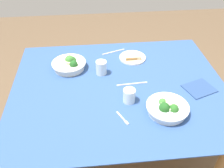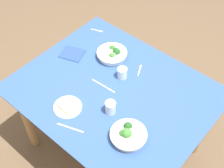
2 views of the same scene
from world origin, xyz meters
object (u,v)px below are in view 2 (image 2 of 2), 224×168
table_knife_right (103,86)px  bread_side_plate (68,107)px  fork_by_near_bowl (140,70)px  napkin_folded_upper (72,54)px  fork_by_far_bowl (98,31)px  table_knife_left (70,128)px  water_glass_center (111,107)px  broccoli_bowl_near (112,54)px  water_glass_side (122,73)px  broccoli_bowl_far (128,135)px

table_knife_right → bread_side_plate: bearing=-103.8°
fork_by_near_bowl → napkin_folded_upper: (0.50, 0.20, 0.00)m
bread_side_plate → napkin_folded_upper: 0.52m
fork_by_far_bowl → table_knife_left: 0.97m
water_glass_center → fork_by_far_bowl: 0.84m
napkin_folded_upper → table_knife_left: bearing=134.6°
bread_side_plate → table_knife_right: size_ratio=0.96×
broccoli_bowl_near → fork_by_far_bowl: broccoli_bowl_near is taller
table_knife_right → napkin_folded_upper: (0.40, -0.09, 0.00)m
broccoli_bowl_near → table_knife_right: size_ratio=1.17×
water_glass_side → fork_by_far_bowl: bearing=-28.8°
fork_by_near_bowl → napkin_folded_upper: napkin_folded_upper is taller
broccoli_bowl_far → table_knife_right: broccoli_bowl_far is taller
broccoli_bowl_near → napkin_folded_upper: size_ratio=1.34×
fork_by_near_bowl → water_glass_center: bearing=165.4°
bread_side_plate → water_glass_center: size_ratio=2.06×
fork_by_near_bowl → table_knife_left: (0.02, 0.69, -0.00)m
water_glass_side → fork_by_far_bowl: (0.49, -0.27, -0.04)m
water_glass_center → table_knife_left: (0.11, 0.26, -0.04)m
broccoli_bowl_near → fork_by_far_bowl: 0.33m
broccoli_bowl_near → water_glass_side: size_ratio=2.80×
broccoli_bowl_far → bread_side_plate: bearing=10.3°
broccoli_bowl_near → bread_side_plate: size_ratio=1.22×
water_glass_center → fork_by_near_bowl: bearing=-78.6°
broccoli_bowl_near → water_glass_side: (-0.19, 0.11, 0.01)m
broccoli_bowl_far → table_knife_left: bearing=30.0°
water_glass_center → fork_by_near_bowl: 0.44m
fork_by_far_bowl → broccoli_bowl_far: bearing=-58.8°
bread_side_plate → table_knife_right: 0.30m
bread_side_plate → fork_by_far_bowl: bearing=-61.4°
bread_side_plate → water_glass_center: 0.29m
table_knife_left → fork_by_far_bowl: bearing=-77.4°
bread_side_plate → fork_by_near_bowl: bearing=-104.4°
water_glass_side → fork_by_far_bowl: water_glass_side is taller
broccoli_bowl_far → fork_by_near_bowl: (0.30, -0.51, -0.03)m
bread_side_plate → fork_by_near_bowl: bread_side_plate is taller
broccoli_bowl_far → table_knife_right: size_ratio=1.16×
broccoli_bowl_near → water_glass_side: broccoli_bowl_near is taller
broccoli_bowl_far → broccoli_bowl_near: broccoli_bowl_far is taller
water_glass_center → broccoli_bowl_far: bearing=159.3°
bread_side_plate → broccoli_bowl_far: bearing=-169.7°
broccoli_bowl_far → table_knife_left: size_ratio=1.26×
water_glass_center → fork_by_near_bowl: water_glass_center is taller
broccoli_bowl_far → water_glass_center: broccoli_bowl_far is taller
broccoli_bowl_near → napkin_folded_upper: 0.31m
broccoli_bowl_near → fork_by_near_bowl: 0.25m
table_knife_right → napkin_folded_upper: 0.41m
napkin_folded_upper → fork_by_near_bowl: bearing=-157.9°
bread_side_plate → water_glass_side: bearing=-102.1°
table_knife_left → table_knife_right: same height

